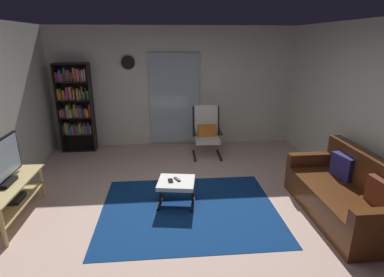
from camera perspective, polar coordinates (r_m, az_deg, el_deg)
name	(u,v)px	position (r m, az deg, el deg)	size (l,w,h in m)	color
ground_plane	(183,207)	(4.52, -1.72, -12.77)	(7.02, 7.02, 0.00)	beige
wall_back	(174,87)	(6.85, -3.33, 9.51)	(5.60, 0.06, 2.60)	silver
wall_right	(376,116)	(4.95, 31.14, 3.62)	(0.06, 6.00, 2.60)	silver
glass_door_panel	(174,99)	(6.83, -3.30, 7.36)	(1.10, 0.01, 2.00)	silver
area_rug	(189,209)	(4.46, -0.56, -13.12)	(2.48, 2.00, 0.01)	navy
tv_stand	(8,196)	(4.77, -31.20, -9.16)	(0.52, 1.30, 0.52)	tan
television	(1,164)	(4.60, -32.13, -4.07)	(0.20, 0.96, 0.59)	black
bookshelf_near_tv	(76,105)	(6.90, -20.92, 5.81)	(0.70, 0.30, 1.87)	black
leather_sofa	(347,195)	(4.67, 26.95, -9.46)	(0.84, 1.82, 0.87)	#532C13
lounge_armchair	(207,130)	(6.28, 2.74, 1.59)	(0.58, 0.67, 1.02)	black
ottoman	(176,185)	(4.47, -2.95, -8.67)	(0.59, 0.55, 0.37)	white
tv_remote	(177,179)	(4.47, -2.80, -7.60)	(0.04, 0.14, 0.02)	black
cell_phone	(171,181)	(4.44, -4.04, -7.88)	(0.07, 0.14, 0.01)	black
wall_clock	(128,63)	(6.76, -11.88, 13.74)	(0.29, 0.03, 0.29)	silver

